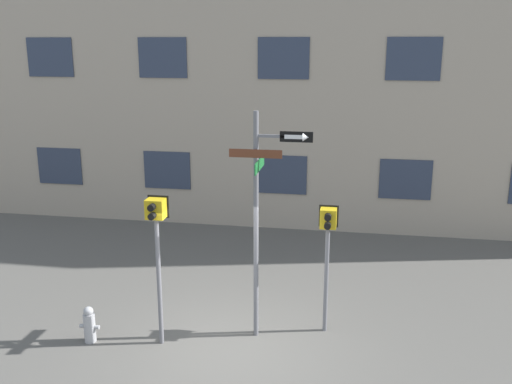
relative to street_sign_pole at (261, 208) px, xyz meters
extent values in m
plane|color=#595651|center=(-0.43, -0.56, -2.46)|extent=(60.00, 60.00, 0.00)
cube|color=#2D384C|center=(-7.29, 6.30, -0.84)|extent=(1.41, 0.03, 1.11)
cube|color=#2D384C|center=(-3.86, 6.30, -0.84)|extent=(1.41, 0.03, 1.11)
cube|color=#2D384C|center=(-0.43, 6.30, -0.84)|extent=(1.41, 0.03, 1.11)
cube|color=#2D384C|center=(2.99, 6.30, -0.84)|extent=(1.41, 0.03, 1.11)
cube|color=#2D384C|center=(-7.29, 6.30, 2.40)|extent=(1.41, 0.03, 1.11)
cube|color=#2D384C|center=(-3.86, 6.30, 2.40)|extent=(1.41, 0.03, 1.11)
cube|color=#2D384C|center=(-0.43, 6.30, 2.40)|extent=(1.41, 0.03, 1.11)
cube|color=#2D384C|center=(2.99, 6.30, 2.40)|extent=(1.41, 0.03, 1.11)
cylinder|color=slate|center=(-0.09, 0.01, -0.38)|extent=(0.09, 0.09, 4.17)
cube|color=slate|center=(0.26, 0.01, 1.28)|extent=(0.69, 0.05, 0.05)
cube|color=brown|center=(-0.09, -0.05, 0.98)|extent=(0.92, 0.02, 0.14)
cube|color=#196B2D|center=(-0.03, 0.01, 0.78)|extent=(0.02, 0.90, 0.19)
cube|color=black|center=(0.60, -0.01, 1.28)|extent=(0.56, 0.02, 0.18)
cube|color=white|center=(0.56, -0.02, 1.28)|extent=(0.32, 0.01, 0.07)
cone|color=white|center=(0.76, -0.02, 1.28)|extent=(0.10, 0.14, 0.14)
cylinder|color=slate|center=(-1.72, -0.58, -1.28)|extent=(0.08, 0.08, 2.37)
cube|color=gold|center=(-1.72, -0.58, 0.08)|extent=(0.31, 0.26, 0.34)
cube|color=black|center=(-1.72, -0.44, 0.08)|extent=(0.37, 0.02, 0.40)
cylinder|color=black|center=(-1.72, -0.77, 0.15)|extent=(0.12, 0.12, 0.12)
cylinder|color=black|center=(-1.72, -0.77, 0.00)|extent=(0.12, 0.12, 0.12)
cylinder|color=orange|center=(-1.72, -0.72, 0.15)|extent=(0.09, 0.01, 0.09)
cylinder|color=slate|center=(1.16, 0.40, -1.44)|extent=(0.08, 0.08, 2.05)
cube|color=gold|center=(1.16, 0.40, -0.24)|extent=(0.29, 0.26, 0.35)
cube|color=black|center=(1.16, 0.54, -0.24)|extent=(0.35, 0.02, 0.41)
cylinder|color=black|center=(1.16, 0.21, -0.16)|extent=(0.12, 0.12, 0.12)
cylinder|color=black|center=(1.16, 0.21, -0.32)|extent=(0.12, 0.12, 0.12)
cylinder|color=orange|center=(1.16, 0.27, -0.16)|extent=(0.10, 0.01, 0.10)
cylinder|color=#A5A5A8|center=(-3.02, -0.76, -2.19)|extent=(0.21, 0.21, 0.54)
sphere|color=#A5A5A8|center=(-3.02, -0.76, -1.86)|extent=(0.18, 0.18, 0.18)
cylinder|color=#A5A5A8|center=(-3.16, -0.76, -2.17)|extent=(0.08, 0.07, 0.07)
cylinder|color=#A5A5A8|center=(-2.87, -0.76, -2.17)|extent=(0.08, 0.07, 0.07)
camera|label=1|loc=(1.57, -9.46, 2.82)|focal=40.00mm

